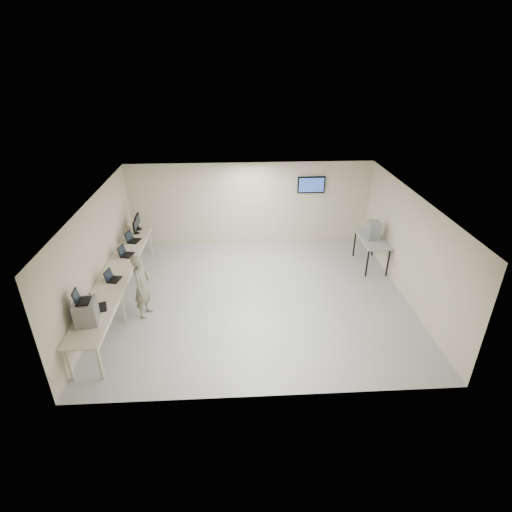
{
  "coord_description": "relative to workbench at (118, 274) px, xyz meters",
  "views": [
    {
      "loc": [
        -0.54,
        -9.1,
        5.95
      ],
      "look_at": [
        0.0,
        0.2,
        1.15
      ],
      "focal_mm": 28.0,
      "sensor_mm": 36.0,
      "label": 1
    }
  ],
  "objects": [
    {
      "name": "side_table",
      "position": [
        7.19,
        1.59,
        0.02
      ],
      "size": [
        0.72,
        1.54,
        0.92
      ],
      "color": "#9C9C9C",
      "rests_on": "ground"
    },
    {
      "name": "laptop_on_box",
      "position": [
        -0.12,
        -2.14,
        0.66
      ],
      "size": [
        0.32,
        0.37,
        0.27
      ],
      "rotation": [
        0.0,
        0.0,
        0.09
      ],
      "color": "black",
      "rests_on": "equipment_box"
    },
    {
      "name": "monitor_far",
      "position": [
        -0.01,
        2.75,
        0.37
      ],
      "size": [
        0.22,
        0.49,
        0.49
      ],
      "color": "black",
      "rests_on": "workbench"
    },
    {
      "name": "soldier",
      "position": [
        0.76,
        -0.64,
        0.01
      ],
      "size": [
        0.52,
        0.68,
        1.68
      ],
      "primitive_type": "imported",
      "rotation": [
        0.0,
        0.0,
        1.37
      ],
      "color": "#585A41",
      "rests_on": "ground"
    },
    {
      "name": "room",
      "position": [
        3.62,
        0.06,
        0.58
      ],
      "size": [
        8.01,
        7.01,
        2.81
      ],
      "color": "#A5A5A5",
      "rests_on": "ground"
    },
    {
      "name": "laptop_0",
      "position": [
        -0.03,
        -1.62,
        0.15
      ],
      "size": [
        0.43,
        0.45,
        0.3
      ],
      "rotation": [
        0.0,
        0.0,
        0.32
      ],
      "color": "black",
      "rests_on": "workbench"
    },
    {
      "name": "equipment_box",
      "position": [
        -0.06,
        -2.14,
        0.33
      ],
      "size": [
        0.51,
        0.56,
        0.51
      ],
      "primitive_type": "cube",
      "rotation": [
        0.0,
        0.0,
        0.17
      ],
      "color": "gray",
      "rests_on": "workbench"
    },
    {
      "name": "storage_bins",
      "position": [
        7.17,
        1.59,
        0.37
      ],
      "size": [
        0.34,
        0.38,
        0.54
      ],
      "color": "#91989F",
      "rests_on": "side_table"
    },
    {
      "name": "workbench",
      "position": [
        0.0,
        0.0,
        0.0
      ],
      "size": [
        0.76,
        6.0,
        0.9
      ],
      "color": "beige",
      "rests_on": "ground"
    },
    {
      "name": "laptop_2",
      "position": [
        -0.0,
        0.93,
        0.15
      ],
      "size": [
        0.39,
        0.43,
        0.3
      ],
      "rotation": [
        0.0,
        0.0,
        -0.21
      ],
      "color": "black",
      "rests_on": "workbench"
    },
    {
      "name": "laptop_3",
      "position": [
        -0.01,
        1.85,
        0.15
      ],
      "size": [
        0.42,
        0.46,
        0.31
      ],
      "rotation": [
        0.0,
        0.0,
        -0.25
      ],
      "color": "black",
      "rests_on": "workbench"
    },
    {
      "name": "monitor_near",
      "position": [
        -0.01,
        2.43,
        0.33
      ],
      "size": [
        0.19,
        0.44,
        0.43
      ],
      "color": "black",
      "rests_on": "workbench"
    },
    {
      "name": "laptop_1",
      "position": [
        -0.02,
        -0.41,
        0.15
      ],
      "size": [
        0.36,
        0.41,
        0.28
      ],
      "rotation": [
        0.0,
        0.0,
        -0.2
      ],
      "color": "black",
      "rests_on": "workbench"
    }
  ]
}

